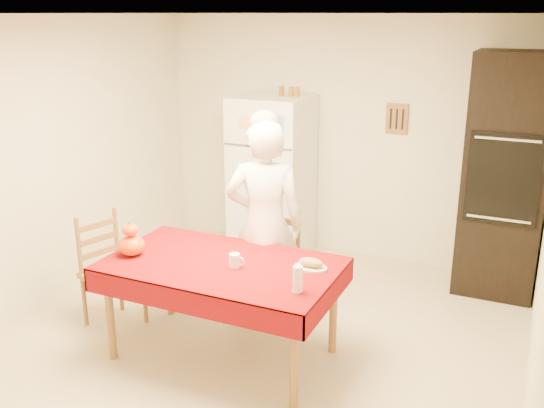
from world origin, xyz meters
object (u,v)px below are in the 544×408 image
Objects in this scene: pumpkin_lower at (131,245)px; wine_glass at (298,279)px; chair_far at (273,260)px; refrigerator at (272,177)px; oven_cabinet at (505,177)px; seated_woman at (265,225)px; chair_left at (107,266)px; coffee_mug at (235,260)px; dining_table at (222,271)px; bread_plate at (311,268)px.

pumpkin_lower is 1.37m from wine_glass.
refrigerator is at bearing 124.62° from chair_far.
chair_far is at bearing -141.41° from oven_cabinet.
oven_cabinet is at bearing -157.55° from seated_woman.
oven_cabinet is at bearing 48.47° from chair_far.
chair_left is (-1.20, -0.67, 0.00)m from chair_far.
chair_left is at bearing 175.55° from coffee_mug.
coffee_mug is 0.82m from pumpkin_lower.
wine_glass is at bearing -61.77° from refrigerator.
dining_table is 0.66m from bread_plate.
refrigerator is at bearing 107.33° from coffee_mug.
oven_cabinet is 10.70× the size of pumpkin_lower.
seated_woman is at bearing 95.05° from coffee_mug.
wine_glass reaches higher than dining_table.
seated_woman is (1.19, 0.53, 0.36)m from chair_left.
refrigerator is at bearing 104.34° from dining_table.
dining_table is 0.98× the size of seated_woman.
pumpkin_lower reaches higher than coffee_mug.
seated_woman is 17.40× the size of coffee_mug.
coffee_mug is 0.42× the size of bread_plate.
oven_cabinet reaches higher than seated_woman.
chair_far reaches higher than pumpkin_lower.
oven_cabinet is at bearing 64.94° from wine_glass.
chair_left is 5.40× the size of wine_glass.
chair_far is 4.62× the size of pumpkin_lower.
refrigerator is 2.29m from oven_cabinet.
chair_far is at bearing -44.38° from chair_left.
bread_plate is at bearing -36.00° from chair_far.
oven_cabinet is 2.32× the size of chair_far.
refrigerator reaches higher than chair_left.
bread_plate is at bearing 14.79° from dining_table.
refrigerator is 1.00× the size of dining_table.
pumpkin_lower is (-0.76, -0.89, 0.33)m from chair_far.
pumpkin_lower is at bearing -167.88° from dining_table.
seated_woman is at bearing 142.74° from bread_plate.
coffee_mug is at bearing 161.96° from wine_glass.
wine_glass is at bearing -82.46° from chair_left.
wine_glass is at bearing -17.03° from dining_table.
chair_far is 9.50× the size of coffee_mug.
seated_woman is 9.89× the size of wine_glass.
chair_left is 1.78m from bread_plate.
coffee_mug is at bearing -12.25° from dining_table.
wine_glass is (-1.07, -2.29, -0.25)m from oven_cabinet.
wine_glass is (0.56, -0.18, 0.04)m from coffee_mug.
coffee_mug is at bearing 8.47° from pumpkin_lower.
coffee_mug is at bearing -78.10° from chair_left.
chair_left is (-0.60, -1.97, -0.34)m from refrigerator.
refrigerator is 2.11m from dining_table.
seated_woman reaches higher than bread_plate.
oven_cabinet reaches higher than chair_far.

